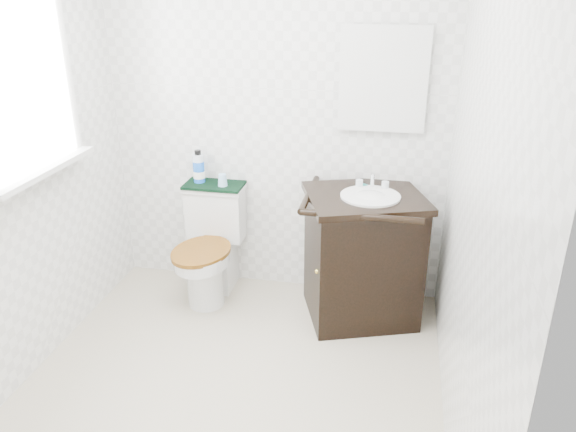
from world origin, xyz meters
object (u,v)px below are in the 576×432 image
(mouthwash_bottle, at_px, (199,168))
(cup, at_px, (223,180))
(toilet, at_px, (212,250))
(trash_bin, at_px, (334,282))
(vanity, at_px, (362,253))

(mouthwash_bottle, xyz_separation_m, cup, (0.17, -0.04, -0.06))
(toilet, distance_m, mouthwash_bottle, 0.55)
(toilet, relative_size, trash_bin, 2.43)
(toilet, bearing_deg, trash_bin, 2.30)
(vanity, bearing_deg, toilet, 176.14)
(mouthwash_bottle, bearing_deg, toilet, -52.55)
(trash_bin, height_order, mouthwash_bottle, mouthwash_bottle)
(toilet, relative_size, cup, 9.27)
(cup, bearing_deg, trash_bin, -4.66)
(trash_bin, relative_size, mouthwash_bottle, 1.39)
(toilet, distance_m, cup, 0.48)
(toilet, height_order, mouthwash_bottle, mouthwash_bottle)
(toilet, height_order, trash_bin, toilet)
(trash_bin, bearing_deg, cup, 175.34)
(trash_bin, distance_m, cup, 0.99)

